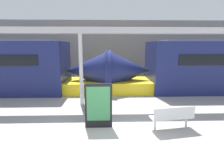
% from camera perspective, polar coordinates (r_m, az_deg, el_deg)
% --- Properties ---
extents(ground_plane, '(60.00, 60.00, 0.00)m').
position_cam_1_polar(ground_plane, '(5.49, 2.34, -21.18)').
color(ground_plane, '#9E9B96').
extents(station_wall, '(56.00, 0.20, 5.00)m').
position_cam_1_polar(station_wall, '(15.49, -0.49, 8.89)').
color(station_wall, gray).
rests_on(station_wall, ground_plane).
extents(bench_near, '(1.53, 0.67, 0.85)m').
position_cam_1_polar(bench_near, '(6.40, 19.17, -11.92)').
color(bench_near, silver).
rests_on(bench_near, ground_plane).
extents(trash_bin, '(0.48, 0.48, 0.97)m').
position_cam_1_polar(trash_bin, '(7.99, -7.07, -7.13)').
color(trash_bin, '#2D5138').
rests_on(trash_bin, ground_plane).
extents(poster_board, '(0.95, 0.07, 1.60)m').
position_cam_1_polar(poster_board, '(6.15, -4.45, -9.28)').
color(poster_board, black).
rests_on(poster_board, ground_plane).
extents(support_column_near, '(0.19, 0.19, 3.40)m').
position_cam_1_polar(support_column_near, '(8.50, -10.07, 2.23)').
color(support_column_near, silver).
rests_on(support_column_near, ground_plane).
extents(canopy_beam, '(28.00, 0.60, 0.28)m').
position_cam_1_polar(canopy_beam, '(8.45, -10.47, 14.70)').
color(canopy_beam, '#B7B7BC').
rests_on(canopy_beam, support_column_near).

